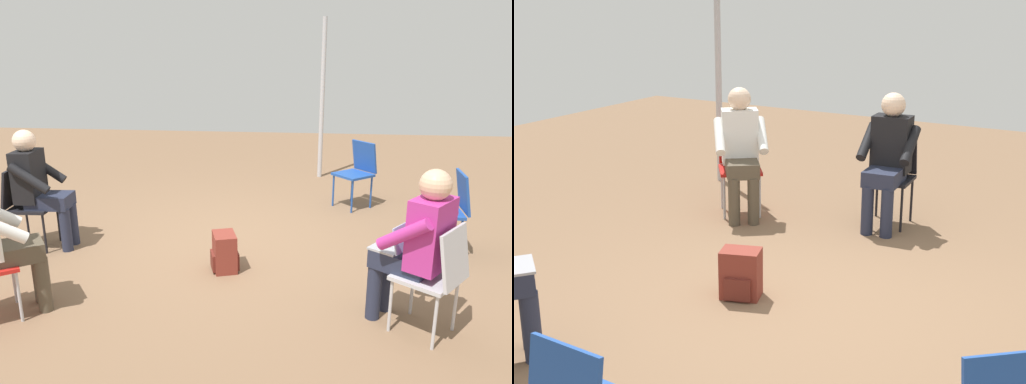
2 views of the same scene
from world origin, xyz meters
The scene contains 9 objects.
ground_plane centered at (0.00, 0.00, 0.00)m, with size 14.00×14.00×0.00m, color brown.
chair_northwest centered at (-1.75, 1.49, 0.50)m, with size 0.58×0.58×0.85m.
chair_southwest centered at (-1.46, -1.51, 0.50)m, with size 0.59×0.58×0.85m.
chair_west centered at (-2.23, -0.06, 0.50)m, with size 0.45×0.41×0.85m.
chair_east centered at (2.05, 0.23, 0.50)m, with size 0.46×0.43×0.85m.
person_with_laptop centered at (-1.61, 1.39, 0.69)m, with size 0.64×0.63×1.24m.
person_in_black centered at (1.89, 0.22, 0.69)m, with size 0.54×0.52×1.24m.
backpack_near_laptop_user centered at (-0.07, 0.57, 0.16)m, with size 0.30×0.33×0.36m.
tent_pole_near centered at (-1.02, -2.97, 1.22)m, with size 0.07×0.07×2.43m, color #B2B2B7.
Camera 1 is at (-0.81, 4.83, 2.06)m, focal length 35.00 mm.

